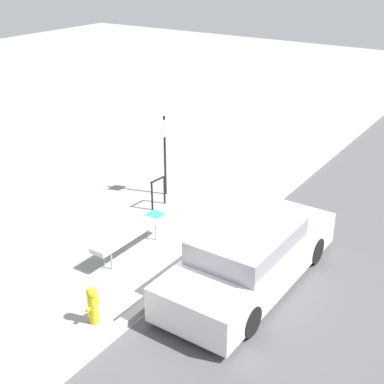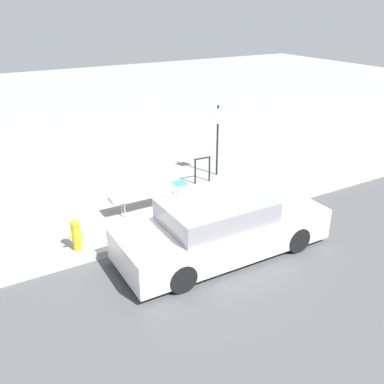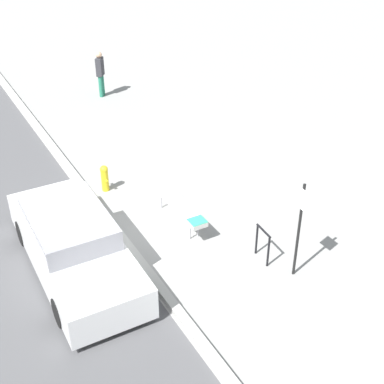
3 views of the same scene
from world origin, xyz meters
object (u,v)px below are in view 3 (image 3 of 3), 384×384
Objects in this scene: sign_post at (299,222)px; pedestrian at (100,73)px; bench at (179,204)px; fire_hydrant at (105,177)px; parked_car_near at (73,244)px; bike_rack at (263,242)px.

sign_post is 1.33× the size of pedestrian.
sign_post is at bearing 22.73° from bench.
parked_car_near is (2.76, -1.80, 0.21)m from fire_hydrant.
fire_hydrant is (-4.59, -1.95, -0.09)m from bike_rack.
bench is 0.46× the size of parked_car_near.
sign_post reaches higher than fire_hydrant.
sign_post is 11.99m from pedestrian.
parked_car_near is at bearing -166.32° from pedestrian.
sign_post is (3.01, 1.22, 0.87)m from bench.
bike_rack is 0.48× the size of pedestrian.
parked_car_near is (9.39, -4.31, -0.30)m from pedestrian.
fire_hydrant is at bearing -162.38° from pedestrian.
pedestrian is (-8.97, 1.47, 0.41)m from bench.
fire_hydrant is at bearing 147.63° from parked_car_near.
fire_hydrant is at bearing -156.93° from bike_rack.
bench is 2.91× the size of fire_hydrant.
parked_car_near is at bearing -81.00° from bench.
parked_car_near is at bearing -33.17° from fire_hydrant.
bench is at bearing -150.97° from pedestrian.
fire_hydrant is 0.16× the size of parked_car_near.
parked_car_near is at bearing -122.52° from sign_post.
sign_post is 5.89m from fire_hydrant.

